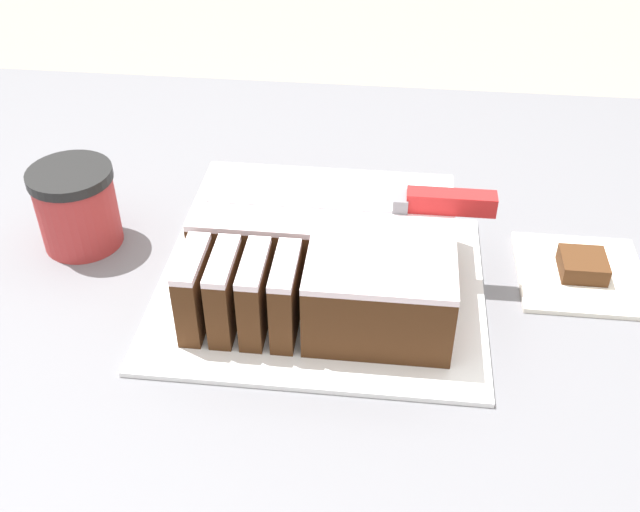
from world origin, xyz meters
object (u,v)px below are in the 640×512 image
(coffee_cup, at_px, (77,207))
(brownie, at_px, (583,265))
(cake, at_px, (326,254))
(knife, at_px, (411,202))
(cake_board, at_px, (320,289))

(coffee_cup, bearing_deg, brownie, -0.27)
(cake, height_order, coffee_cup, coffee_cup)
(cake, distance_m, knife, 0.11)
(cake_board, height_order, knife, knife)
(knife, bearing_deg, cake, 20.49)
(knife, xyz_separation_m, coffee_cup, (-0.39, 0.02, -0.05))
(knife, distance_m, brownie, 0.22)
(cake_board, relative_size, knife, 1.17)
(knife, height_order, brownie, knife)
(cake, xyz_separation_m, brownie, (0.29, 0.05, -0.03))
(cake, relative_size, knife, 0.91)
(cake_board, xyz_separation_m, knife, (0.09, 0.04, 0.10))
(coffee_cup, height_order, brownie, coffee_cup)
(cake, height_order, brownie, cake)
(knife, relative_size, brownie, 6.10)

